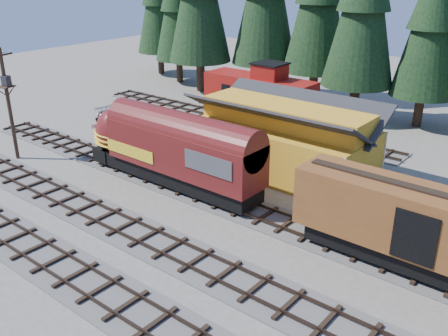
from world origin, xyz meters
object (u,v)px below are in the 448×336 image
Objects in this scene: depot at (284,131)px; caboose at (260,97)px; locomotive at (166,150)px; pickup_truck_b at (120,120)px; pickup_truck_a at (139,135)px; boxcar at (424,229)px; utility_pole at (8,97)px.

caboose is (-7.39, 7.50, -0.31)m from depot.
locomotive is (-4.97, -6.50, -0.66)m from depot.
depot is 2.36× the size of pickup_truck_b.
pickup_truck_a is (-11.56, -3.03, -1.97)m from depot.
caboose reaches higher than depot.
boxcar reaches higher than pickup_truck_a.
locomotive is 1.14× the size of boxcar.
pickup_truck_a is at bearing 171.56° from boxcar.
locomotive is at bearing -80.19° from caboose.
utility_pole is (-11.95, -3.99, 2.42)m from locomotive.
pickup_truck_b is at bearing 154.15° from locomotive.
utility_pole is (-16.92, -10.49, 1.76)m from depot.
pickup_truck_b is at bearing -176.73° from depot.
pickup_truck_a is 1.32× the size of pickup_truck_b.
boxcar is 23.76m from caboose.
depot is 10.53m from caboose.
depot is 19.98m from utility_pole.
utility_pole is at bearing -161.53° from locomotive.
caboose reaches higher than pickup_truck_a.
pickup_truck_a is (5.36, 7.46, -3.73)m from utility_pole.
caboose is at bearing 49.14° from utility_pole.
boxcar is 1.21× the size of caboose.
depot is 13.49m from boxcar.
utility_pole is 9.91m from pickup_truck_a.
caboose reaches higher than boxcar.
utility_pole is 10.34m from pickup_truck_b.
utility_pole is (-28.72, -3.99, 2.33)m from boxcar.
depot is 12.11m from pickup_truck_a.
locomotive reaches higher than pickup_truck_a.
utility_pole is 1.16× the size of pickup_truck_a.
locomotive is 7.56m from pickup_truck_a.
pickup_truck_a is (-6.59, 3.47, -1.31)m from locomotive.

